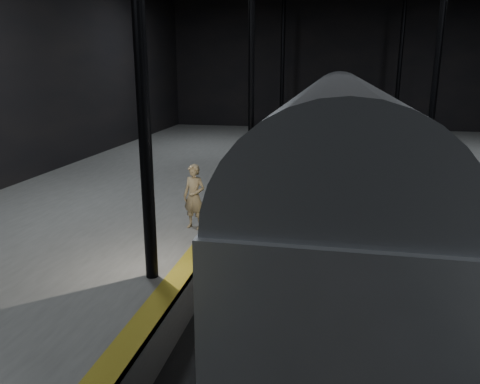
# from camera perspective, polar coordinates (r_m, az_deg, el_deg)

# --- Properties ---
(ground) EXTENTS (44.00, 44.00, 0.00)m
(ground) POSITION_cam_1_polar(r_m,az_deg,el_deg) (13.78, 11.12, -8.16)
(ground) COLOR black
(ground) RESTS_ON ground
(platform_left) EXTENTS (9.00, 43.80, 1.00)m
(platform_left) POSITION_cam_1_polar(r_m,az_deg,el_deg) (15.47, -17.82, -4.02)
(platform_left) COLOR #525250
(platform_left) RESTS_ON ground
(tactile_strip) EXTENTS (0.50, 43.80, 0.01)m
(tactile_strip) POSITION_cam_1_polar(r_m,az_deg,el_deg) (13.78, -2.32, -3.40)
(tactile_strip) COLOR olive
(tactile_strip) RESTS_ON platform_left
(track) EXTENTS (2.40, 43.00, 0.24)m
(track) POSITION_cam_1_polar(r_m,az_deg,el_deg) (13.75, 11.13, -7.90)
(track) COLOR #3F3328
(track) RESTS_ON ground
(train) EXTENTS (2.82, 18.81, 5.03)m
(train) POSITION_cam_1_polar(r_m,az_deg,el_deg) (13.57, 11.75, 3.87)
(train) COLOR #9C9FA3
(train) RESTS_ON ground
(woman) EXTENTS (0.75, 0.60, 1.81)m
(woman) POSITION_cam_1_polar(r_m,az_deg,el_deg) (12.90, -5.60, -0.58)
(woman) COLOR #907C58
(woman) RESTS_ON platform_left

